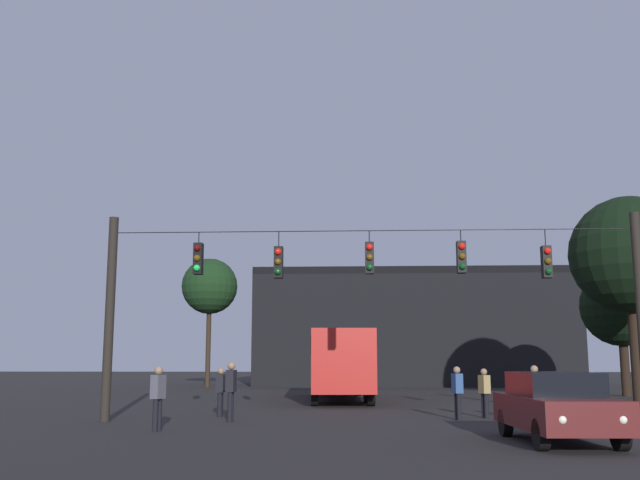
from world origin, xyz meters
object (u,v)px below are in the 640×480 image
pedestrian_crossing_right (221,389)px  tree_left_silhouette (629,255)px  pedestrian_far_side (158,394)px  tree_right_far (621,307)px  city_bus (339,358)px  pedestrian_trailing (231,388)px  pedestrian_near_bus (457,390)px  car_near_right (556,406)px  tree_behind_building (210,287)px  pedestrian_crossing_center (484,390)px  pedestrian_crossing_left (535,390)px

pedestrian_crossing_right → tree_left_silhouette: 19.13m
pedestrian_far_side → tree_right_far: 26.83m
city_bus → pedestrian_trailing: bearing=-104.0°
pedestrian_near_bus → car_near_right: bearing=-77.8°
tree_behind_building → city_bus: bearing=-59.7°
city_bus → pedestrian_near_bus: city_bus is taller
pedestrian_far_side → tree_left_silhouette: size_ratio=0.18×
pedestrian_crossing_center → pedestrian_trailing: bearing=-166.7°
city_bus → pedestrian_near_bus: 11.37m
tree_right_far → pedestrian_far_side: bearing=-134.4°
car_near_right → pedestrian_crossing_left: (0.87, 5.48, 0.12)m
car_near_right → tree_left_silhouette: tree_left_silhouette is taller
pedestrian_far_side → tree_left_silhouette: tree_left_silhouette is taller
car_near_right → pedestrian_crossing_left: size_ratio=2.70×
car_near_right → tree_right_far: tree_right_far is taller
tree_behind_building → tree_right_far: (23.46, -11.22, -2.26)m
car_near_right → pedestrian_crossing_left: 5.55m
pedestrian_crossing_left → pedestrian_crossing_right: pedestrian_crossing_left is taller
city_bus → pedestrian_trailing: 12.09m
pedestrian_crossing_left → pedestrian_near_bus: (-2.19, 0.61, -0.02)m
pedestrian_crossing_right → tree_behind_building: tree_behind_building is taller
tree_right_far → pedestrian_crossing_right: bearing=-141.6°
pedestrian_trailing → tree_right_far: bearing=43.1°
pedestrian_near_bus → pedestrian_far_side: bearing=-154.4°
tree_left_silhouette → tree_behind_building: (-21.89, 17.01, 0.43)m
pedestrian_crossing_left → pedestrian_near_bus: size_ratio=1.02×
pedestrian_crossing_left → pedestrian_crossing_right: (-9.60, 1.50, -0.06)m
city_bus → car_near_right: 17.56m
pedestrian_far_side → tree_behind_building: tree_behind_building is taller
car_near_right → pedestrian_crossing_center: bearing=93.1°
pedestrian_crossing_left → pedestrian_crossing_center: (-1.24, 1.39, -0.07)m
tree_behind_building → pedestrian_crossing_left: bearing=-60.6°
pedestrian_crossing_left → tree_left_silhouette: 13.11m
tree_left_silhouette → tree_right_far: bearing=74.8°
pedestrian_crossing_right → pedestrian_far_side: (-0.73, -4.80, 0.06)m
car_near_right → tree_right_far: size_ratio=0.67×
tree_behind_building → pedestrian_crossing_right: bearing=-77.6°
city_bus → pedestrian_crossing_center: city_bus is taller
pedestrian_crossing_center → car_near_right: bearing=-86.9°
tree_right_far → pedestrian_near_bus: bearing=-124.8°
car_near_right → tree_left_silhouette: bearing=63.8°
pedestrian_crossing_right → tree_left_silhouette: size_ratio=0.17×
pedestrian_crossing_right → pedestrian_near_bus: pedestrian_near_bus is taller
car_near_right → tree_left_silhouette: 18.01m
pedestrian_crossing_left → pedestrian_trailing: size_ratio=0.94×
car_near_right → tree_left_silhouette: size_ratio=0.49×
city_bus → pedestrian_near_bus: size_ratio=6.99×
pedestrian_crossing_center → pedestrian_near_bus: size_ratio=0.96×
tree_right_far → pedestrian_trailing: bearing=-136.9°
pedestrian_crossing_left → tree_left_silhouette: bearing=55.9°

